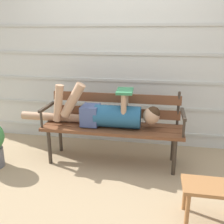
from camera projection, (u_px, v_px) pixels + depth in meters
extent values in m
plane|color=tan|center=(110.00, 166.00, 3.05)|extent=(12.00, 12.00, 0.00)
cube|color=beige|center=(121.00, 53.00, 3.39)|extent=(4.41, 0.06, 2.49)
cube|color=#B7B7AD|center=(120.00, 130.00, 3.67)|extent=(4.41, 0.02, 0.04)
cube|color=#B7B7AD|center=(120.00, 106.00, 3.57)|extent=(4.41, 0.02, 0.04)
cube|color=#B7B7AD|center=(120.00, 81.00, 3.46)|extent=(4.41, 0.02, 0.04)
cube|color=#B7B7AD|center=(121.00, 54.00, 3.35)|extent=(4.41, 0.02, 0.04)
cube|color=#B7B7AD|center=(121.00, 25.00, 3.25)|extent=(4.41, 0.02, 0.04)
cube|color=brown|center=(110.00, 133.00, 2.88)|extent=(1.64, 0.14, 0.04)
cube|color=brown|center=(112.00, 128.00, 3.02)|extent=(1.64, 0.14, 0.04)
cube|color=brown|center=(114.00, 124.00, 3.16)|extent=(1.64, 0.14, 0.04)
cube|color=brown|center=(115.00, 112.00, 3.18)|extent=(1.58, 0.05, 0.11)
cube|color=brown|center=(115.00, 98.00, 3.13)|extent=(1.58, 0.05, 0.11)
cylinder|color=#382D23|center=(57.00, 102.00, 3.29)|extent=(0.03, 0.03, 0.40)
cylinder|color=#382D23|center=(178.00, 108.00, 3.03)|extent=(0.03, 0.03, 0.40)
cylinder|color=#382D23|center=(50.00, 147.00, 3.04)|extent=(0.04, 0.04, 0.42)
cylinder|color=#382D23|center=(174.00, 157.00, 2.79)|extent=(0.04, 0.04, 0.42)
cylinder|color=#382D23|center=(60.00, 136.00, 3.37)|extent=(0.04, 0.04, 0.42)
cylinder|color=#382D23|center=(173.00, 144.00, 3.12)|extent=(0.04, 0.04, 0.42)
cube|color=#382D23|center=(47.00, 107.00, 3.09)|extent=(0.04, 0.42, 0.03)
cylinder|color=#382D23|center=(41.00, 119.00, 2.96)|extent=(0.03, 0.03, 0.20)
cube|color=#382D23|center=(183.00, 114.00, 2.81)|extent=(0.04, 0.42, 0.03)
cylinder|color=#382D23|center=(184.00, 128.00, 2.68)|extent=(0.03, 0.03, 0.20)
cylinder|color=#23567A|center=(118.00, 117.00, 2.96)|extent=(0.53, 0.26, 0.26)
cube|color=#475684|center=(91.00, 115.00, 3.02)|extent=(0.20, 0.24, 0.23)
sphere|color=tan|center=(151.00, 116.00, 2.89)|extent=(0.19, 0.19, 0.19)
sphere|color=#382314|center=(153.00, 113.00, 2.87)|extent=(0.16, 0.16, 0.16)
cylinder|color=tan|center=(73.00, 100.00, 2.94)|extent=(0.31, 0.11, 0.43)
cylinder|color=tan|center=(58.00, 103.00, 2.98)|extent=(0.15, 0.09, 0.44)
cylinder|color=tan|center=(54.00, 117.00, 3.18)|extent=(0.82, 0.10, 0.10)
cylinder|color=tan|center=(124.00, 107.00, 2.83)|extent=(0.06, 0.06, 0.29)
cylinder|color=tan|center=(126.00, 103.00, 2.98)|extent=(0.06, 0.06, 0.29)
cube|color=#337A4C|center=(125.00, 91.00, 2.86)|extent=(0.19, 0.26, 0.04)
cube|color=#9E6638|center=(211.00, 187.00, 2.06)|extent=(0.46, 0.28, 0.03)
cylinder|color=#9E6638|center=(187.00, 211.00, 2.04)|extent=(0.04, 0.04, 0.31)
cylinder|color=#9E6638|center=(185.00, 194.00, 2.25)|extent=(0.04, 0.04, 0.31)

